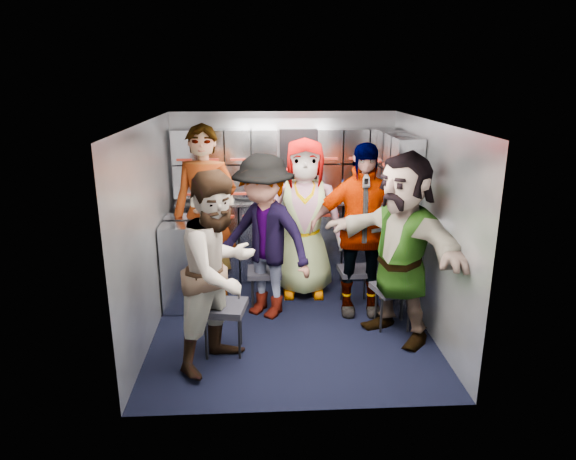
{
  "coord_description": "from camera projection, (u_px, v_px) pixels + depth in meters",
  "views": [
    {
      "loc": [
        -0.3,
        -4.93,
        2.53
      ],
      "look_at": [
        -0.01,
        0.35,
        0.93
      ],
      "focal_mm": 32.0,
      "sensor_mm": 36.0,
      "label": 1
    }
  ],
  "objects": [
    {
      "name": "coffee_niche",
      "position": [
        298.0,
        163.0,
        6.39
      ],
      "size": [
        0.46,
        0.16,
        0.84
      ],
      "primitive_type": null,
      "color": "black",
      "rests_on": "wall_back"
    },
    {
      "name": "jump_seat_near_left",
      "position": [
        223.0,
        310.0,
        4.77
      ],
      "size": [
        0.47,
        0.46,
        0.49
      ],
      "rotation": [
        0.0,
        0.0,
        -0.17
      ],
      "color": "black",
      "rests_on": "ground"
    },
    {
      "name": "cup_right",
      "position": [
        331.0,
        197.0,
        6.35
      ],
      "size": [
        0.08,
        0.08,
        0.1
      ],
      "primitive_type": "cylinder",
      "color": "tan",
      "rests_on": "counter"
    },
    {
      "name": "attendant_arc_a",
      "position": [
        220.0,
        271.0,
        4.47
      ],
      "size": [
        1.06,
        1.1,
        1.78
      ],
      "primitive_type": "imported",
      "rotation": [
        0.0,
        0.0,
        0.92
      ],
      "color": "black",
      "rests_on": "ground"
    },
    {
      "name": "locker_bank_back",
      "position": [
        284.0,
        163.0,
        6.32
      ],
      "size": [
        2.68,
        0.28,
        0.82
      ],
      "primitive_type": "cube",
      "color": "#9DA2AD",
      "rests_on": "wall_back"
    },
    {
      "name": "wall_back",
      "position": [
        284.0,
        195.0,
        6.59
      ],
      "size": [
        2.8,
        0.04,
        2.1
      ],
      "primitive_type": "cube",
      "color": "#99A0A7",
      "rests_on": "ground"
    },
    {
      "name": "wall_left",
      "position": [
        150.0,
        231.0,
        5.08
      ],
      "size": [
        0.04,
        3.0,
        2.1
      ],
      "primitive_type": "cube",
      "color": "#99A0A7",
      "rests_on": "ground"
    },
    {
      "name": "jump_seat_mid_left",
      "position": [
        265.0,
        274.0,
        5.73
      ],
      "size": [
        0.38,
        0.36,
        0.45
      ],
      "rotation": [
        0.0,
        0.0,
        0.0
      ],
      "color": "black",
      "rests_on": "ground"
    },
    {
      "name": "jump_seat_near_right",
      "position": [
        393.0,
        291.0,
        5.27
      ],
      "size": [
        0.46,
        0.45,
        0.46
      ],
      "rotation": [
        0.0,
        0.0,
        0.25
      ],
      "color": "black",
      "rests_on": "ground"
    },
    {
      "name": "attendant_arc_e",
      "position": [
        401.0,
        248.0,
        4.94
      ],
      "size": [
        1.43,
        1.74,
        1.87
      ],
      "primitive_type": "imported",
      "rotation": [
        0.0,
        0.0,
        -0.97
      ],
      "color": "black",
      "rests_on": "ground"
    },
    {
      "name": "jump_seat_mid_right",
      "position": [
        356.0,
        273.0,
        5.8
      ],
      "size": [
        0.38,
        0.36,
        0.43
      ],
      "rotation": [
        0.0,
        0.0,
        0.05
      ],
      "color": "black",
      "rests_on": "ground"
    },
    {
      "name": "right_cabinet",
      "position": [
        395.0,
        257.0,
        5.96
      ],
      "size": [
        0.28,
        1.2,
        1.0
      ],
      "primitive_type": "cube",
      "color": "#9DA2AD",
      "rests_on": "ground"
    },
    {
      "name": "cart_bank_left",
      "position": [
        183.0,
        263.0,
        5.79
      ],
      "size": [
        0.38,
        0.76,
        0.99
      ],
      "primitive_type": "cube",
      "color": "#9DA2AD",
      "rests_on": "ground"
    },
    {
      "name": "jump_seat_center",
      "position": [
        302.0,
        254.0,
        6.27
      ],
      "size": [
        0.44,
        0.42,
        0.48
      ],
      "rotation": [
        0.0,
        0.0,
        0.09
      ],
      "color": "black",
      "rests_on": "ground"
    },
    {
      "name": "cup_left",
      "position": [
        231.0,
        199.0,
        6.29
      ],
      "size": [
        0.07,
        0.07,
        0.09
      ],
      "primitive_type": "cylinder",
      "color": "tan",
      "rests_on": "counter"
    },
    {
      "name": "red_latch_strip",
      "position": [
        285.0,
        216.0,
        6.25
      ],
      "size": [
        2.6,
        0.02,
        0.03
      ],
      "primitive_type": "cube",
      "color": "#9F2617",
      "rests_on": "cart_bank_back"
    },
    {
      "name": "wall_right",
      "position": [
        427.0,
        226.0,
        5.23
      ],
      "size": [
        0.04,
        3.0,
        2.1
      ],
      "primitive_type": "cube",
      "color": "#99A0A7",
      "rests_on": "ground"
    },
    {
      "name": "attendant_arc_d",
      "position": [
        361.0,
        230.0,
        5.47
      ],
      "size": [
        1.13,
        0.52,
        1.88
      ],
      "primitive_type": "imported",
      "rotation": [
        0.0,
        0.0,
        -0.06
      ],
      "color": "black",
      "rests_on": "ground"
    },
    {
      "name": "attendant_arc_b",
      "position": [
        264.0,
        237.0,
        5.42
      ],
      "size": [
        1.31,
        1.2,
        1.77
      ],
      "primitive_type": "imported",
      "rotation": [
        0.0,
        0.0,
        -0.62
      ],
      "color": "black",
      "rests_on": "ground"
    },
    {
      "name": "attendant_arc_c",
      "position": [
        304.0,
        219.0,
        5.95
      ],
      "size": [
        0.94,
        0.64,
        1.86
      ],
      "primitive_type": "imported",
      "rotation": [
        0.0,
        0.0,
        -0.05
      ],
      "color": "black",
      "rests_on": "ground"
    },
    {
      "name": "bottle_mid",
      "position": [
        263.0,
        192.0,
        6.3
      ],
      "size": [
        0.06,
        0.06,
        0.25
      ],
      "primitive_type": "cylinder",
      "color": "white",
      "rests_on": "counter"
    },
    {
      "name": "locker_bank_right",
      "position": [
        398.0,
        171.0,
        5.77
      ],
      "size": [
        0.28,
        1.0,
        0.82
      ],
      "primitive_type": "cube",
      "color": "#9DA2AD",
      "rests_on": "wall_right"
    },
    {
      "name": "bottle_left",
      "position": [
        232.0,
        192.0,
        6.28
      ],
      "size": [
        0.07,
        0.07,
        0.26
      ],
      "primitive_type": "cylinder",
      "color": "white",
      "rests_on": "counter"
    },
    {
      "name": "counter",
      "position": [
        284.0,
        201.0,
        6.4
      ],
      "size": [
        2.68,
        0.42,
        0.03
      ],
      "primitive_type": "cube",
      "color": "silver",
      "rests_on": "cart_bank_back"
    },
    {
      "name": "floor",
      "position": [
        291.0,
        323.0,
        5.46
      ],
      "size": [
        3.0,
        3.0,
        0.0
      ],
      "primitive_type": "plane",
      "color": "black",
      "rests_on": "ground"
    },
    {
      "name": "bottle_right",
      "position": [
        343.0,
        191.0,
        6.35
      ],
      "size": [
        0.07,
        0.07,
        0.24
      ],
      "primitive_type": "cylinder",
      "color": "white",
      "rests_on": "counter"
    },
    {
      "name": "ceiling",
      "position": [
        291.0,
        122.0,
        4.85
      ],
      "size": [
        2.8,
        3.0,
        0.02
      ],
      "primitive_type": "cube",
      "color": "silver",
      "rests_on": "wall_back"
    },
    {
      "name": "cart_bank_back",
      "position": [
        285.0,
        241.0,
        6.55
      ],
      "size": [
        2.68,
        0.38,
        0.99
      ],
      "primitive_type": "cube",
      "color": "#9DA2AD",
      "rests_on": "ground"
    },
    {
      "name": "attendant_standing",
      "position": [
        206.0,
        215.0,
        5.79
      ],
      "size": [
        0.82,
        0.62,
        2.03
      ],
      "primitive_type": "imported",
      "rotation": [
        0.0,
        0.0,
        -0.2
      ],
      "color": "black",
      "rests_on": "ground"
    }
  ]
}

